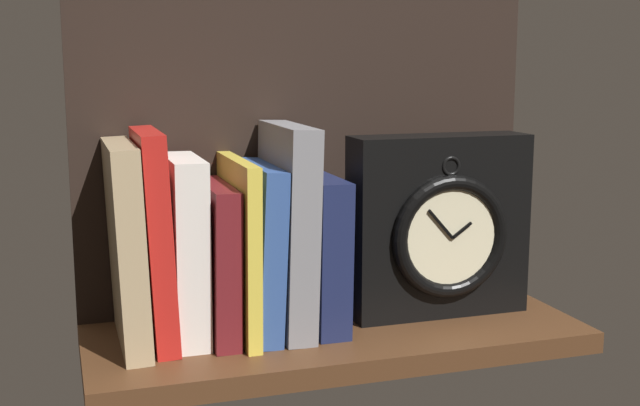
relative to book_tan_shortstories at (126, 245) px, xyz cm
name	(u,v)px	position (x,y,z in cm)	size (l,w,h in cm)	color
ground_plane	(335,337)	(23.97, -1.98, -12.66)	(59.02, 23.24, 2.50)	#4C2D19
back_panel	(308,153)	(23.97, 9.04, 8.42)	(59.02, 1.20, 39.66)	black
book_tan_shortstories	(126,245)	(0.00, 0.00, 0.00)	(2.98, 16.35, 22.82)	tan
book_red_requiem	(154,238)	(3.08, 0.00, 0.64)	(2.58, 14.14, 24.10)	red
book_white_catcher	(185,249)	(6.52, 0.00, -0.91)	(3.70, 12.56, 21.00)	silver
book_maroon_dawkins	(217,260)	(10.13, 0.00, -2.51)	(2.90, 14.75, 17.79)	maroon
book_yellow_seinlanguage	(238,247)	(12.69, 0.00, -1.13)	(1.63, 16.87, 20.56)	gold
book_blue_modern	(259,249)	(15.16, 0.00, -1.50)	(2.70, 15.12, 19.83)	#2D4C8E
book_gray_chess	(287,228)	(18.55, 0.00, 0.76)	(3.48, 15.65, 24.33)	gray
book_navy_bierce	(319,251)	(22.47, 0.00, -2.32)	(3.75, 14.44, 18.18)	#192147
framed_clock	(440,227)	(38.14, -0.65, -0.22)	(22.59, 7.53, 22.59)	black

